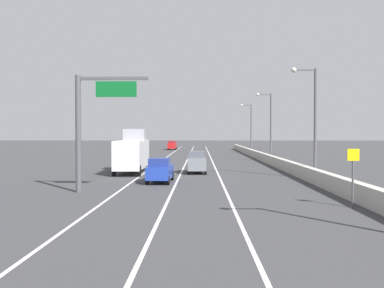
{
  "coord_description": "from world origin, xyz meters",
  "views": [
    {
      "loc": [
        -0.21,
        -3.06,
        3.78
      ],
      "look_at": [
        -1.16,
        47.92,
        2.5
      ],
      "focal_mm": 39.19,
      "sensor_mm": 36.0,
      "label": 1
    }
  ],
  "objects_px": {
    "lamp_post_right_second": "(312,114)",
    "car_gray_1": "(196,162)",
    "overhead_sign_gantry": "(90,119)",
    "speed_advisory_sign": "(353,173)",
    "lamp_post_right_fourth": "(250,125)",
    "lamp_post_right_third": "(269,122)",
    "car_red_0": "(172,145)",
    "car_blue_2": "(160,170)",
    "box_truck": "(132,153)"
  },
  "relations": [
    {
      "from": "lamp_post_right_fourth",
      "to": "car_blue_2",
      "type": "distance_m",
      "value": 48.03
    },
    {
      "from": "lamp_post_right_third",
      "to": "lamp_post_right_fourth",
      "type": "xyz_separation_m",
      "value": [
        0.0,
        21.71,
        0.0
      ]
    },
    {
      "from": "overhead_sign_gantry",
      "to": "speed_advisory_sign",
      "type": "xyz_separation_m",
      "value": [
        14.84,
        -5.31,
        -2.96
      ]
    },
    {
      "from": "speed_advisory_sign",
      "to": "lamp_post_right_third",
      "type": "height_order",
      "value": "lamp_post_right_third"
    },
    {
      "from": "car_gray_1",
      "to": "overhead_sign_gantry",
      "type": "bearing_deg",
      "value": -116.99
    },
    {
      "from": "lamp_post_right_second",
      "to": "car_red_0",
      "type": "xyz_separation_m",
      "value": [
        -15.71,
        62.24,
        -4.31
      ]
    },
    {
      "from": "overhead_sign_gantry",
      "to": "lamp_post_right_second",
      "type": "bearing_deg",
      "value": 26.77
    },
    {
      "from": "speed_advisory_sign",
      "to": "box_truck",
      "type": "height_order",
      "value": "box_truck"
    },
    {
      "from": "speed_advisory_sign",
      "to": "lamp_post_right_second",
      "type": "distance_m",
      "value": 14.11
    },
    {
      "from": "lamp_post_right_third",
      "to": "box_truck",
      "type": "bearing_deg",
      "value": -133.9
    },
    {
      "from": "car_red_0",
      "to": "box_truck",
      "type": "xyz_separation_m",
      "value": [
        -0.09,
        -56.97,
        0.88
      ]
    },
    {
      "from": "lamp_post_right_third",
      "to": "car_gray_1",
      "type": "height_order",
      "value": "lamp_post_right_third"
    },
    {
      "from": "lamp_post_right_third",
      "to": "car_red_0",
      "type": "height_order",
      "value": "lamp_post_right_third"
    },
    {
      "from": "overhead_sign_gantry",
      "to": "lamp_post_right_second",
      "type": "distance_m",
      "value": 18.33
    },
    {
      "from": "overhead_sign_gantry",
      "to": "lamp_post_right_second",
      "type": "height_order",
      "value": "lamp_post_right_second"
    },
    {
      "from": "lamp_post_right_second",
      "to": "lamp_post_right_fourth",
      "type": "relative_size",
      "value": 1.0
    },
    {
      "from": "lamp_post_right_fourth",
      "to": "car_red_0",
      "type": "xyz_separation_m",
      "value": [
        -15.73,
        18.82,
        -4.31
      ]
    },
    {
      "from": "car_red_0",
      "to": "box_truck",
      "type": "height_order",
      "value": "box_truck"
    },
    {
      "from": "overhead_sign_gantry",
      "to": "speed_advisory_sign",
      "type": "distance_m",
      "value": 16.04
    },
    {
      "from": "overhead_sign_gantry",
      "to": "car_blue_2",
      "type": "distance_m",
      "value": 7.76
    },
    {
      "from": "lamp_post_right_fourth",
      "to": "car_blue_2",
      "type": "xyz_separation_m",
      "value": [
        -12.38,
        -46.19,
        -4.42
      ]
    },
    {
      "from": "lamp_post_right_third",
      "to": "car_blue_2",
      "type": "bearing_deg",
      "value": -116.82
    },
    {
      "from": "speed_advisory_sign",
      "to": "car_blue_2",
      "type": "distance_m",
      "value": 15.32
    },
    {
      "from": "speed_advisory_sign",
      "to": "lamp_post_right_fourth",
      "type": "bearing_deg",
      "value": 88.46
    },
    {
      "from": "lamp_post_right_second",
      "to": "lamp_post_right_fourth",
      "type": "distance_m",
      "value": 43.42
    },
    {
      "from": "box_truck",
      "to": "car_red_0",
      "type": "bearing_deg",
      "value": 89.91
    },
    {
      "from": "lamp_post_right_second",
      "to": "car_gray_1",
      "type": "height_order",
      "value": "lamp_post_right_second"
    },
    {
      "from": "speed_advisory_sign",
      "to": "car_red_0",
      "type": "height_order",
      "value": "speed_advisory_sign"
    },
    {
      "from": "car_blue_2",
      "to": "car_red_0",
      "type": "bearing_deg",
      "value": 92.94
    },
    {
      "from": "lamp_post_right_fourth",
      "to": "box_truck",
      "type": "xyz_separation_m",
      "value": [
        -15.82,
        -38.15,
        -3.43
      ]
    },
    {
      "from": "lamp_post_right_fourth",
      "to": "car_red_0",
      "type": "bearing_deg",
      "value": 129.88
    },
    {
      "from": "overhead_sign_gantry",
      "to": "speed_advisory_sign",
      "type": "bearing_deg",
      "value": -19.68
    },
    {
      "from": "lamp_post_right_fourth",
      "to": "car_blue_2",
      "type": "bearing_deg",
      "value": -105.01
    },
    {
      "from": "overhead_sign_gantry",
      "to": "lamp_post_right_third",
      "type": "xyz_separation_m",
      "value": [
        16.37,
        29.96,
        0.63
      ]
    },
    {
      "from": "lamp_post_right_second",
      "to": "box_truck",
      "type": "distance_m",
      "value": 17.01
    },
    {
      "from": "lamp_post_right_fourth",
      "to": "box_truck",
      "type": "distance_m",
      "value": 41.44
    },
    {
      "from": "lamp_post_right_third",
      "to": "car_red_0",
      "type": "relative_size",
      "value": 2.01
    },
    {
      "from": "speed_advisory_sign",
      "to": "lamp_post_right_third",
      "type": "xyz_separation_m",
      "value": [
        1.53,
        35.27,
        3.6
      ]
    },
    {
      "from": "car_gray_1",
      "to": "car_blue_2",
      "type": "bearing_deg",
      "value": -109.51
    },
    {
      "from": "lamp_post_right_third",
      "to": "lamp_post_right_fourth",
      "type": "height_order",
      "value": "same"
    },
    {
      "from": "car_red_0",
      "to": "box_truck",
      "type": "relative_size",
      "value": 0.55
    },
    {
      "from": "speed_advisory_sign",
      "to": "car_red_0",
      "type": "xyz_separation_m",
      "value": [
        -14.19,
        75.8,
        -0.71
      ]
    },
    {
      "from": "car_gray_1",
      "to": "lamp_post_right_third",
      "type": "bearing_deg",
      "value": 60.07
    },
    {
      "from": "car_blue_2",
      "to": "lamp_post_right_fourth",
      "type": "bearing_deg",
      "value": 74.99
    },
    {
      "from": "overhead_sign_gantry",
      "to": "lamp_post_right_fourth",
      "type": "relative_size",
      "value": 0.81
    },
    {
      "from": "speed_advisory_sign",
      "to": "lamp_post_right_fourth",
      "type": "distance_m",
      "value": 57.11
    },
    {
      "from": "lamp_post_right_fourth",
      "to": "lamp_post_right_second",
      "type": "bearing_deg",
      "value": -90.02
    },
    {
      "from": "lamp_post_right_fourth",
      "to": "car_red_0",
      "type": "relative_size",
      "value": 2.01
    },
    {
      "from": "lamp_post_right_third",
      "to": "lamp_post_right_second",
      "type": "bearing_deg",
      "value": -90.04
    },
    {
      "from": "speed_advisory_sign",
      "to": "lamp_post_right_fourth",
      "type": "xyz_separation_m",
      "value": [
        1.53,
        56.98,
        3.6
      ]
    }
  ]
}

